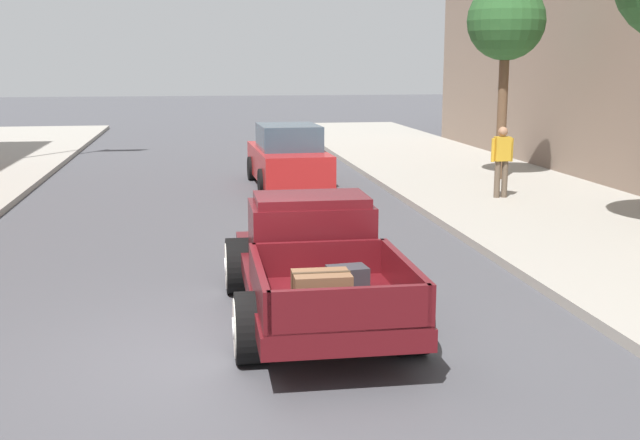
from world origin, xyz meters
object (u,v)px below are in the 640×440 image
object	(u,v)px
car_background_red	(288,158)
pedestrian_sidewalk_right	(502,158)
hotrod_truck_maroon	(312,258)
street_tree_second	(506,23)

from	to	relation	value
car_background_red	pedestrian_sidewalk_right	bearing A→B (deg)	-36.65
hotrod_truck_maroon	car_background_red	size ratio (longest dim) A/B	1.14
hotrod_truck_maroon	street_tree_second	bearing A→B (deg)	56.95
street_tree_second	car_background_red	bearing A→B (deg)	175.00
pedestrian_sidewalk_right	street_tree_second	size ratio (longest dim) A/B	0.32
hotrod_truck_maroon	street_tree_second	world-z (taller)	street_tree_second
hotrod_truck_maroon	car_background_red	world-z (taller)	car_background_red
street_tree_second	hotrod_truck_maroon	bearing A→B (deg)	-123.05
car_background_red	pedestrian_sidewalk_right	distance (m)	5.72
car_background_red	pedestrian_sidewalk_right	xyz separation A→B (m)	(4.58, -3.41, 0.32)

